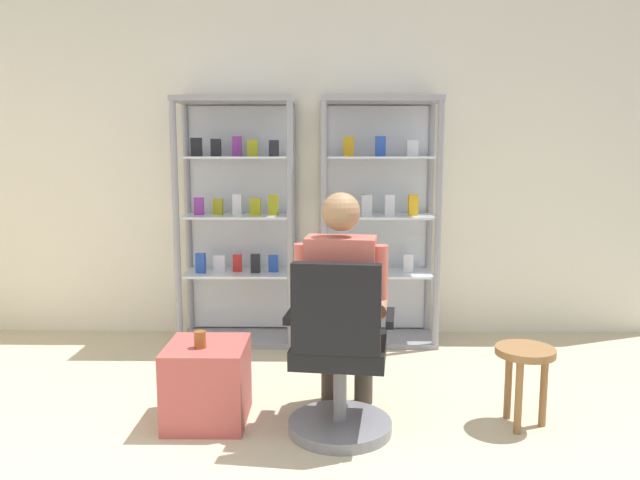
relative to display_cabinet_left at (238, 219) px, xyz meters
name	(u,v)px	position (x,y,z in m)	size (l,w,h in m)	color
back_wall	(309,169)	(0.55, 0.24, 0.39)	(6.00, 0.10, 2.70)	silver
display_cabinet_left	(238,219)	(0.00, 0.00, 0.00)	(0.90, 0.45, 1.90)	gray
display_cabinet_right	(378,220)	(1.10, 0.00, 0.00)	(0.90, 0.45, 1.90)	gray
office_chair	(339,365)	(0.77, -1.71, -0.57)	(0.59, 0.56, 0.96)	slate
seated_shopkeeper	(343,298)	(0.79, -1.55, -0.25)	(0.52, 0.60, 1.29)	#3F382D
storage_crate	(207,383)	(0.04, -1.54, -0.74)	(0.44, 0.46, 0.44)	#B24C47
tea_glass	(200,340)	(0.02, -1.60, -0.48)	(0.06, 0.06, 0.09)	brown
wooden_stool	(525,364)	(1.78, -1.58, -0.61)	(0.32, 0.32, 0.44)	olive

